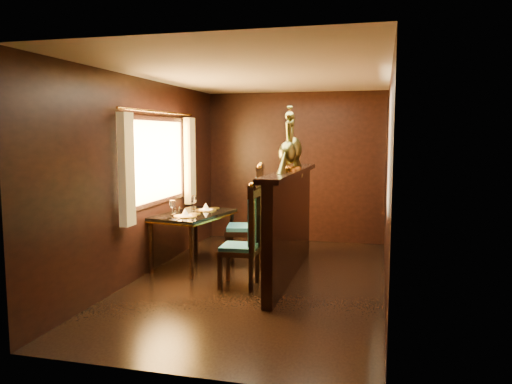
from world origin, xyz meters
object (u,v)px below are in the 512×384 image
dining_table (193,218)px  peacock_left (287,143)px  chair_right (254,212)px  peacock_right (292,138)px  chair_left (249,232)px

dining_table → peacock_left: bearing=-6.2°
chair_right → peacock_right: (0.58, -0.28, 1.01)m
dining_table → peacock_left: (1.38, -0.41, 1.04)m
dining_table → chair_right: (0.80, 0.21, 0.08)m
dining_table → peacock_right: (1.38, -0.08, 1.09)m
peacock_left → chair_left: bearing=-139.6°
chair_right → peacock_right: bearing=-38.0°
chair_right → peacock_left: peacock_left is taller
peacock_left → peacock_right: peacock_right is taller
dining_table → chair_right: chair_right is taller
chair_right → chair_left: bearing=-90.7°
peacock_right → dining_table: bearing=176.9°
chair_left → peacock_left: size_ratio=1.85×
dining_table → chair_left: bearing=-26.7°
chair_left → chair_right: 0.97m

